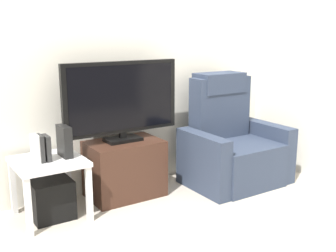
% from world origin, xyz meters
% --- Properties ---
extents(ground_plane, '(6.40, 6.40, 0.00)m').
position_xyz_m(ground_plane, '(0.00, 0.00, 0.00)').
color(ground_plane, '#B2A899').
extents(wall_back, '(6.40, 0.06, 2.60)m').
position_xyz_m(wall_back, '(0.00, 1.13, 1.30)').
color(wall_back, silver).
rests_on(wall_back, ground).
extents(tv_stand, '(0.67, 0.44, 0.52)m').
position_xyz_m(tv_stand, '(-0.03, 0.85, 0.26)').
color(tv_stand, '#3D2319').
rests_on(tv_stand, ground).
extents(television, '(1.10, 0.20, 0.72)m').
position_xyz_m(television, '(-0.03, 0.87, 0.90)').
color(television, black).
rests_on(television, tv_stand).
extents(recliner_armchair, '(0.98, 0.78, 1.08)m').
position_xyz_m(recliner_armchair, '(1.06, 0.61, 0.37)').
color(recliner_armchair, '#2D384C').
rests_on(recliner_armchair, ground).
extents(side_table, '(0.54, 0.54, 0.49)m').
position_xyz_m(side_table, '(-0.74, 0.77, 0.41)').
color(side_table, white).
rests_on(side_table, ground).
extents(subwoofer_box, '(0.32, 0.32, 0.32)m').
position_xyz_m(subwoofer_box, '(-0.74, 0.77, 0.16)').
color(subwoofer_box, black).
rests_on(subwoofer_box, ground).
extents(book_leftmost, '(0.05, 0.11, 0.22)m').
position_xyz_m(book_leftmost, '(-0.84, 0.75, 0.61)').
color(book_leftmost, white).
rests_on(book_leftmost, side_table).
extents(book_middle, '(0.03, 0.13, 0.22)m').
position_xyz_m(book_middle, '(-0.80, 0.75, 0.60)').
color(book_middle, '#262626').
rests_on(book_middle, side_table).
extents(book_rightmost, '(0.04, 0.14, 0.21)m').
position_xyz_m(book_rightmost, '(-0.75, 0.75, 0.60)').
color(book_rightmost, '#262626').
rests_on(book_rightmost, side_table).
extents(game_console, '(0.07, 0.20, 0.26)m').
position_xyz_m(game_console, '(-0.60, 0.78, 0.62)').
color(game_console, black).
rests_on(game_console, side_table).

